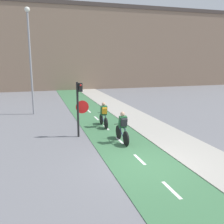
{
  "coord_description": "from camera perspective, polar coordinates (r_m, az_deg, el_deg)",
  "views": [
    {
      "loc": [
        -3.79,
        -8.18,
        3.96
      ],
      "look_at": [
        0.0,
        4.33,
        1.2
      ],
      "focal_mm": 40.0,
      "sensor_mm": 36.0,
      "label": 1
    }
  ],
  "objects": [
    {
      "name": "ground_plane",
      "position": [
        9.85,
        7.47,
        -11.89
      ],
      "size": [
        120.0,
        120.0,
        0.0
      ],
      "primitive_type": "plane",
      "color": "slate"
    },
    {
      "name": "bike_lane",
      "position": [
        9.85,
        7.46,
        -11.83
      ],
      "size": [
        2.8,
        60.0,
        0.02
      ],
      "color": "#3D7047",
      "rests_on": "ground_plane"
    },
    {
      "name": "sidewalk_strip",
      "position": [
        11.1,
        19.98,
        -9.59
      ],
      "size": [
        2.4,
        60.0,
        0.05
      ],
      "color": "#A8A399",
      "rests_on": "ground_plane"
    },
    {
      "name": "building_row_background",
      "position": [
        35.75,
        -11.09,
        14.28
      ],
      "size": [
        60.0,
        5.2,
        11.11
      ],
      "color": "#89705B",
      "rests_on": "ground_plane"
    },
    {
      "name": "traffic_light_pole",
      "position": [
        12.83,
        -7.47,
        2.04
      ],
      "size": [
        0.67,
        0.25,
        2.86
      ],
      "color": "black",
      "rests_on": "ground_plane"
    },
    {
      "name": "street_lamp_far",
      "position": [
        18.91,
        -18.27,
        13.01
      ],
      "size": [
        0.36,
        0.36,
        7.47
      ],
      "color": "gray",
      "rests_on": "ground_plane"
    },
    {
      "name": "cyclist_near",
      "position": [
        12.02,
        2.42,
        -3.71
      ],
      "size": [
        0.46,
        1.81,
        1.53
      ],
      "color": "black",
      "rests_on": "ground_plane"
    },
    {
      "name": "cyclist_far",
      "position": [
        14.82,
        -1.9,
        -0.74
      ],
      "size": [
        0.46,
        1.75,
        1.5
      ],
      "color": "black",
      "rests_on": "ground_plane"
    }
  ]
}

